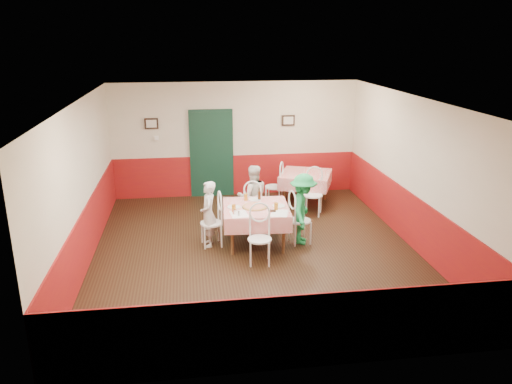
{
  "coord_description": "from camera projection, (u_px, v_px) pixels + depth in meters",
  "views": [
    {
      "loc": [
        -1.18,
        -8.5,
        3.88
      ],
      "look_at": [
        0.06,
        0.31,
        1.05
      ],
      "focal_mm": 35.0,
      "sensor_mm": 36.0,
      "label": 1
    }
  ],
  "objects": [
    {
      "name": "right_wall",
      "position": [
        414.0,
        173.0,
        9.32
      ],
      "size": [
        0.1,
        7.0,
        2.8
      ],
      "primitive_type": "cube",
      "color": "beige",
      "rests_on": "ground"
    },
    {
      "name": "wainscot_left",
      "position": [
        88.0,
        234.0,
        8.81
      ],
      "size": [
        0.03,
        7.0,
        1.0
      ],
      "primitive_type": "cube",
      "color": "maroon",
      "rests_on": "ground"
    },
    {
      "name": "glass_c",
      "position": [
        246.0,
        197.0,
        9.75
      ],
      "size": [
        0.08,
        0.08,
        0.13
      ],
      "primitive_type": "cylinder",
      "rotation": [
        0.0,
        0.0,
        -0.06
      ],
      "color": "#BF7219",
      "rests_on": "main_table"
    },
    {
      "name": "left_wall",
      "position": [
        82.0,
        185.0,
        8.53
      ],
      "size": [
        0.1,
        7.0,
        2.8
      ],
      "primitive_type": "cube",
      "color": "beige",
      "rests_on": "ground"
    },
    {
      "name": "picture_right",
      "position": [
        288.0,
        120.0,
        12.22
      ],
      "size": [
        0.32,
        0.03,
        0.26
      ],
      "primitive_type": "cube",
      "color": "black",
      "rests_on": "back_wall"
    },
    {
      "name": "shaker_a",
      "position": [
        235.0,
        212.0,
        9.0
      ],
      "size": [
        0.04,
        0.04,
        0.09
      ],
      "primitive_type": "cylinder",
      "rotation": [
        0.0,
        0.0,
        -0.06
      ],
      "color": "silver",
      "rests_on": "main_table"
    },
    {
      "name": "pizza",
      "position": [
        255.0,
        207.0,
        9.38
      ],
      "size": [
        0.49,
        0.49,
        0.03
      ],
      "primitive_type": "cylinder",
      "rotation": [
        0.0,
        0.0,
        -0.06
      ],
      "color": "#B74723",
      "rests_on": "main_table"
    },
    {
      "name": "front_wall",
      "position": [
        298.0,
        264.0,
        5.62
      ],
      "size": [
        6.0,
        0.1,
        2.8
      ],
      "primitive_type": "cube",
      "color": "beige",
      "rests_on": "ground"
    },
    {
      "name": "ceiling",
      "position": [
        255.0,
        100.0,
        8.5
      ],
      "size": [
        7.0,
        7.0,
        0.0
      ],
      "primitive_type": "plane",
      "color": "white",
      "rests_on": "back_wall"
    },
    {
      "name": "wallet",
      "position": [
        273.0,
        211.0,
        9.16
      ],
      "size": [
        0.12,
        0.1,
        0.02
      ],
      "primitive_type": "cube",
      "rotation": [
        0.0,
        0.0,
        -0.06
      ],
      "color": "black",
      "rests_on": "main_table"
    },
    {
      "name": "chair_second_b",
      "position": [
        313.0,
        195.0,
        11.08
      ],
      "size": [
        0.55,
        0.55,
        0.9
      ],
      "primitive_type": null,
      "rotation": [
        0.0,
        0.0,
        -0.38
      ],
      "color": "white",
      "rests_on": "ground"
    },
    {
      "name": "wainscot_front",
      "position": [
        295.0,
        332.0,
        5.91
      ],
      "size": [
        6.0,
        0.03,
        1.0
      ],
      "primitive_type": "cube",
      "color": "maroon",
      "rests_on": "ground"
    },
    {
      "name": "picture_left",
      "position": [
        151.0,
        124.0,
        11.78
      ],
      "size": [
        0.32,
        0.03,
        0.26
      ],
      "primitive_type": "cube",
      "color": "black",
      "rests_on": "back_wall"
    },
    {
      "name": "chair_second_a",
      "position": [
        274.0,
        187.0,
        11.69
      ],
      "size": [
        0.55,
        0.55,
        0.9
      ],
      "primitive_type": null,
      "rotation": [
        0.0,
        0.0,
        -1.95
      ],
      "color": "white",
      "rests_on": "ground"
    },
    {
      "name": "wainscot_right",
      "position": [
        409.0,
        218.0,
        9.6
      ],
      "size": [
        0.03,
        7.0,
        1.0
      ],
      "primitive_type": "cube",
      "color": "maroon",
      "rests_on": "ground"
    },
    {
      "name": "glass_a",
      "position": [
        234.0,
        208.0,
        9.13
      ],
      "size": [
        0.08,
        0.08,
        0.14
      ],
      "primitive_type": "cylinder",
      "rotation": [
        0.0,
        0.0,
        -0.06
      ],
      "color": "#BF7219",
      "rests_on": "main_table"
    },
    {
      "name": "glass_b",
      "position": [
        276.0,
        206.0,
        9.23
      ],
      "size": [
        0.08,
        0.08,
        0.14
      ],
      "primitive_type": "cylinder",
      "rotation": [
        0.0,
        0.0,
        -0.06
      ],
      "color": "#BF7219",
      "rests_on": "main_table"
    },
    {
      "name": "chair_near",
      "position": [
        260.0,
        239.0,
        8.71
      ],
      "size": [
        0.47,
        0.47,
        0.9
      ],
      "primitive_type": null,
      "rotation": [
        0.0,
        0.0,
        -0.13
      ],
      "color": "white",
      "rests_on": "ground"
    },
    {
      "name": "chair_right",
      "position": [
        300.0,
        221.0,
        9.58
      ],
      "size": [
        0.48,
        0.48,
        0.9
      ],
      "primitive_type": null,
      "rotation": [
        0.0,
        0.0,
        1.74
      ],
      "color": "white",
      "rests_on": "ground"
    },
    {
      "name": "back_wall",
      "position": [
        236.0,
        139.0,
        12.23
      ],
      "size": [
        6.0,
        0.1,
        2.8
      ],
      "primitive_type": "cube",
      "color": "beige",
      "rests_on": "ground"
    },
    {
      "name": "plate_far",
      "position": [
        255.0,
        199.0,
        9.81
      ],
      "size": [
        0.27,
        0.27,
        0.01
      ],
      "primitive_type": "cylinder",
      "rotation": [
        0.0,
        0.0,
        -0.06
      ],
      "color": "white",
      "rests_on": "main_table"
    },
    {
      "name": "plate_left",
      "position": [
        234.0,
        207.0,
        9.38
      ],
      "size": [
        0.27,
        0.27,
        0.01
      ],
      "primitive_type": "cylinder",
      "rotation": [
        0.0,
        0.0,
        -0.06
      ],
      "color": "white",
      "rests_on": "main_table"
    },
    {
      "name": "diner_left",
      "position": [
        208.0,
        214.0,
        9.39
      ],
      "size": [
        0.32,
        0.47,
        1.27
      ],
      "primitive_type": "imported",
      "rotation": [
        0.0,
        0.0,
        -1.6
      ],
      "color": "gray",
      "rests_on": "ground"
    },
    {
      "name": "thermostat",
      "position": [
        157.0,
        138.0,
        11.9
      ],
      "size": [
        0.1,
        0.03,
        0.1
      ],
      "primitive_type": "cube",
      "color": "white",
      "rests_on": "back_wall"
    },
    {
      "name": "chair_far",
      "position": [
        253.0,
        207.0,
        10.32
      ],
      "size": [
        0.48,
        0.48,
        0.9
      ],
      "primitive_type": null,
      "rotation": [
        0.0,
        0.0,
        2.98
      ],
      "color": "white",
      "rests_on": "ground"
    },
    {
      "name": "second_table",
      "position": [
        305.0,
        189.0,
        11.81
      ],
      "size": [
        1.46,
        1.46,
        0.77
      ],
      "primitive_type": "cube",
      "rotation": [
        0.0,
        0.0,
        -0.38
      ],
      "color": "red",
      "rests_on": "ground"
    },
    {
      "name": "diner_right",
      "position": [
        303.0,
        209.0,
        9.51
      ],
      "size": [
        0.75,
        1.0,
        1.38
      ],
      "primitive_type": "imported",
      "rotation": [
        0.0,
        0.0,
        1.28
      ],
      "color": "gray",
      "rests_on": "ground"
    },
    {
      "name": "plate_right",
      "position": [
        279.0,
        206.0,
        9.44
      ],
      "size": [
        0.27,
        0.27,
        0.01
      ],
      "primitive_type": "cylinder",
      "rotation": [
        0.0,
        0.0,
        -0.06
      ],
      "color": "white",
      "rests_on": "main_table"
    },
    {
      "name": "main_table",
      "position": [
        256.0,
        226.0,
        9.54
      ],
      "size": [
        1.29,
        1.29,
        0.77
      ],
      "primitive_type": "cube",
      "rotation": [
        0.0,
        0.0,
        -0.06
      ],
      "color": "red",
      "rests_on": "ground"
    },
    {
      "name": "beer_bottle",
      "position": [
        259.0,
        195.0,
        9.76
      ],
      "size": [
        0.06,
        0.06,
        0.21
      ],
      "primitive_type": "cylinder",
      "rotation": [
        0.0,
        0.0,
        -0.06
      ],
      "color": "#381C0A",
      "rests_on": "main_table"
    },
    {
      "name": "diner_far",
      "position": [
        253.0,
        197.0,
        10.3
      ],
      "size": [
        0.68,
        0.54,
        1.33
      ],
      "primitive_type": "imported",
      "rotation": [
        0.0,
        0.0,
        3.2
      ],
      "color": "gray",
      "rests_on": "ground"
    },
    {
      "name": "chair_left",
      "position": [
        211.0,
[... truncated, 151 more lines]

